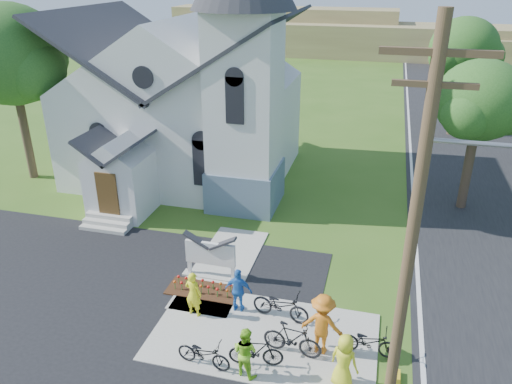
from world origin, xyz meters
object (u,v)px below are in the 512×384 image
(church_sign, at_px, (210,254))
(cyclist_3, at_px, (322,324))
(bike_4, at_px, (369,341))
(bike_1, at_px, (256,352))
(cyclist_4, at_px, (344,361))
(bike_0, at_px, (204,353))
(bike_2, at_px, (281,305))
(cyclist_0, at_px, (193,294))
(bike_3, at_px, (292,339))
(cyclist_1, at_px, (245,352))
(cyclist_2, at_px, (239,290))
(utility_pole, at_px, (416,232))

(church_sign, height_order, cyclist_3, cyclist_3)
(cyclist_3, xyz_separation_m, bike_4, (1.38, 0.22, -0.53))
(church_sign, xyz_separation_m, bike_1, (2.78, -3.95, -0.49))
(cyclist_4, distance_m, bike_4, 1.59)
(bike_0, relative_size, bike_2, 0.86)
(cyclist_3, bearing_deg, bike_0, 31.95)
(cyclist_0, xyz_separation_m, bike_2, (2.82, 0.53, -0.30))
(bike_3, bearing_deg, bike_0, 122.15)
(cyclist_0, bearing_deg, cyclist_1, 149.03)
(cyclist_0, xyz_separation_m, bike_3, (3.50, -1.01, -0.27))
(cyclist_1, bearing_deg, cyclist_2, -48.96)
(bike_1, bearing_deg, cyclist_2, 18.27)
(cyclist_2, bearing_deg, utility_pole, 149.03)
(bike_2, height_order, cyclist_4, cyclist_4)
(utility_pole, bearing_deg, bike_1, 168.87)
(utility_pole, height_order, cyclist_3, utility_pole)
(utility_pole, distance_m, cyclist_1, 6.08)
(church_sign, height_order, bike_4, church_sign)
(bike_2, bearing_deg, church_sign, 69.82)
(bike_4, bearing_deg, utility_pole, -160.83)
(cyclist_0, distance_m, cyclist_4, 5.41)
(cyclist_2, bearing_deg, cyclist_4, 147.22)
(church_sign, distance_m, cyclist_3, 5.37)
(bike_1, height_order, bike_2, bike_2)
(church_sign, height_order, cyclist_1, church_sign)
(cyclist_4, height_order, bike_4, cyclist_4)
(bike_0, height_order, bike_2, bike_2)
(cyclist_3, bearing_deg, church_sign, -25.49)
(bike_1, distance_m, bike_3, 1.17)
(cyclist_0, xyz_separation_m, cyclist_4, (5.09, -1.85, 0.03))
(cyclist_2, height_order, cyclist_4, cyclist_4)
(cyclist_4, xyz_separation_m, bike_4, (0.62, 1.41, -0.38))
(bike_2, height_order, bike_4, bike_2)
(cyclist_0, bearing_deg, bike_3, 174.83)
(bike_4, bearing_deg, bike_1, 113.42)
(cyclist_0, relative_size, bike_1, 1.01)
(bike_2, bearing_deg, bike_3, -147.08)
(utility_pole, height_order, bike_1, utility_pole)
(bike_0, height_order, cyclist_4, cyclist_4)
(utility_pole, height_order, cyclist_1, utility_pole)
(bike_1, distance_m, cyclist_2, 2.62)
(church_sign, height_order, cyclist_2, church_sign)
(church_sign, xyz_separation_m, cyclist_4, (5.28, -4.08, -0.14))
(cyclist_1, xyz_separation_m, bike_3, (1.13, 1.12, -0.24))
(cyclist_1, height_order, cyclist_3, cyclist_3)
(cyclist_0, xyz_separation_m, bike_4, (5.70, -0.44, -0.35))
(bike_0, height_order, cyclist_1, cyclist_1)
(utility_pole, relative_size, cyclist_0, 6.17)
(utility_pole, xyz_separation_m, cyclist_2, (-5.00, 3.05, -4.56))
(cyclist_1, distance_m, cyclist_2, 2.88)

